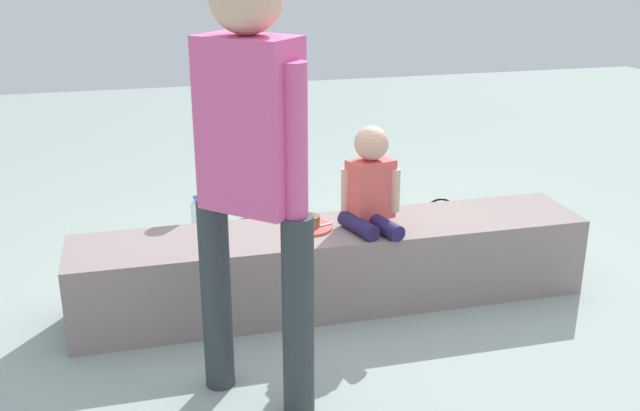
{
  "coord_description": "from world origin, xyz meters",
  "views": [
    {
      "loc": [
        -0.89,
        -3.16,
        1.67
      ],
      "look_at": [
        -0.16,
        -0.35,
        0.64
      ],
      "focal_mm": 41.65,
      "sensor_mm": 36.0,
      "label": 1
    }
  ],
  "objects_px": {
    "cake_box_white": "(180,249)",
    "gift_bag": "(362,208)",
    "adult_standing": "(251,153)",
    "handbag_black_leather": "(438,232)",
    "cake_plate": "(309,224)",
    "child_seated": "(371,184)",
    "water_bottle_near_gift": "(196,214)"
  },
  "relations": [
    {
      "from": "cake_box_white",
      "to": "gift_bag",
      "type": "bearing_deg",
      "value": 8.12
    },
    {
      "from": "adult_standing",
      "to": "handbag_black_leather",
      "type": "relative_size",
      "value": 5.21
    },
    {
      "from": "cake_plate",
      "to": "cake_box_white",
      "type": "height_order",
      "value": "cake_plate"
    },
    {
      "from": "cake_box_white",
      "to": "child_seated",
      "type": "bearing_deg",
      "value": -40.25
    },
    {
      "from": "adult_standing",
      "to": "cake_plate",
      "type": "relative_size",
      "value": 7.26
    },
    {
      "from": "cake_plate",
      "to": "handbag_black_leather",
      "type": "relative_size",
      "value": 0.72
    },
    {
      "from": "child_seated",
      "to": "gift_bag",
      "type": "height_order",
      "value": "child_seated"
    },
    {
      "from": "child_seated",
      "to": "water_bottle_near_gift",
      "type": "bearing_deg",
      "value": 122.09
    },
    {
      "from": "cake_box_white",
      "to": "handbag_black_leather",
      "type": "distance_m",
      "value": 1.46
    },
    {
      "from": "child_seated",
      "to": "cake_plate",
      "type": "height_order",
      "value": "child_seated"
    },
    {
      "from": "cake_plate",
      "to": "gift_bag",
      "type": "xyz_separation_m",
      "value": [
        0.53,
        0.84,
        -0.26
      ]
    },
    {
      "from": "handbag_black_leather",
      "to": "gift_bag",
      "type": "bearing_deg",
      "value": 130.78
    },
    {
      "from": "adult_standing",
      "to": "handbag_black_leather",
      "type": "distance_m",
      "value": 1.93
    },
    {
      "from": "gift_bag",
      "to": "handbag_black_leather",
      "type": "bearing_deg",
      "value": -49.22
    },
    {
      "from": "adult_standing",
      "to": "water_bottle_near_gift",
      "type": "distance_m",
      "value": 2.05
    },
    {
      "from": "adult_standing",
      "to": "cake_box_white",
      "type": "xyz_separation_m",
      "value": [
        -0.19,
        1.41,
        -0.92
      ]
    },
    {
      "from": "water_bottle_near_gift",
      "to": "gift_bag",
      "type": "bearing_deg",
      "value": -15.74
    },
    {
      "from": "gift_bag",
      "to": "cake_box_white",
      "type": "distance_m",
      "value": 1.12
    },
    {
      "from": "child_seated",
      "to": "adult_standing",
      "type": "height_order",
      "value": "adult_standing"
    },
    {
      "from": "water_bottle_near_gift",
      "to": "handbag_black_leather",
      "type": "bearing_deg",
      "value": -26.88
    },
    {
      "from": "water_bottle_near_gift",
      "to": "handbag_black_leather",
      "type": "distance_m",
      "value": 1.47
    },
    {
      "from": "child_seated",
      "to": "gift_bag",
      "type": "distance_m",
      "value": 1.02
    },
    {
      "from": "adult_standing",
      "to": "gift_bag",
      "type": "bearing_deg",
      "value": 59.79
    },
    {
      "from": "child_seated",
      "to": "cake_box_white",
      "type": "height_order",
      "value": "child_seated"
    },
    {
      "from": "child_seated",
      "to": "water_bottle_near_gift",
      "type": "distance_m",
      "value": 1.46
    },
    {
      "from": "gift_bag",
      "to": "cake_box_white",
      "type": "xyz_separation_m",
      "value": [
        -1.11,
        -0.16,
        -0.09
      ]
    },
    {
      "from": "gift_bag",
      "to": "adult_standing",
      "type": "bearing_deg",
      "value": -120.21
    },
    {
      "from": "adult_standing",
      "to": "water_bottle_near_gift",
      "type": "xyz_separation_m",
      "value": [
        -0.06,
        1.85,
        -0.88
      ]
    },
    {
      "from": "adult_standing",
      "to": "cake_box_white",
      "type": "height_order",
      "value": "adult_standing"
    },
    {
      "from": "gift_bag",
      "to": "cake_box_white",
      "type": "relative_size",
      "value": 1.06
    },
    {
      "from": "gift_bag",
      "to": "cake_box_white",
      "type": "bearing_deg",
      "value": -171.88
    },
    {
      "from": "cake_plate",
      "to": "handbag_black_leather",
      "type": "bearing_deg",
      "value": 27.68
    }
  ]
}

